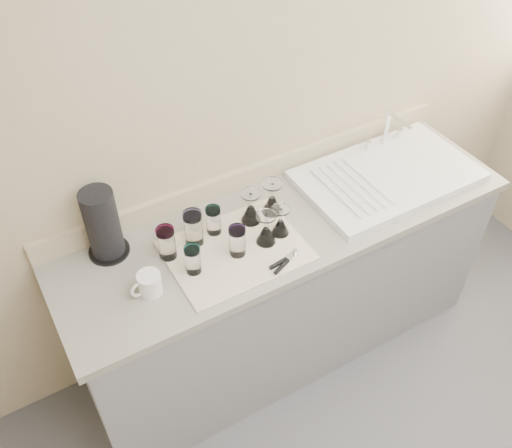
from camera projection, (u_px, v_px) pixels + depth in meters
counter_unit at (284, 286)px, 2.78m from camera, size 2.06×0.62×0.90m
sink_unit at (387, 175)px, 2.66m from camera, size 0.82×0.50×0.22m
dish_towel at (236, 250)px, 2.33m from camera, size 0.55×0.42×0.01m
tumbler_teal at (167, 243)px, 2.25m from camera, size 0.07×0.07×0.15m
tumbler_cyan at (193, 228)px, 2.30m from camera, size 0.08×0.08×0.16m
tumbler_purple at (213, 220)px, 2.36m from camera, size 0.06×0.06×0.13m
tumbler_magenta at (193, 260)px, 2.20m from camera, size 0.06×0.06×0.13m
tumbler_lavender at (237, 241)px, 2.26m from camera, size 0.07×0.07×0.14m
goblet_back_left at (251, 211)px, 2.41m from camera, size 0.09×0.09×0.15m
goblet_back_right at (272, 202)px, 2.45m from camera, size 0.09×0.09×0.16m
goblet_front_left at (266, 233)px, 2.32m from camera, size 0.08×0.08×0.15m
goblet_front_right at (280, 225)px, 2.36m from camera, size 0.08×0.08×0.14m
can_opener at (285, 262)px, 2.26m from camera, size 0.14×0.07×0.02m
white_mug at (149, 284)px, 2.14m from camera, size 0.13×0.10×0.09m
paper_towel_roll at (103, 225)px, 2.22m from camera, size 0.17×0.17×0.31m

